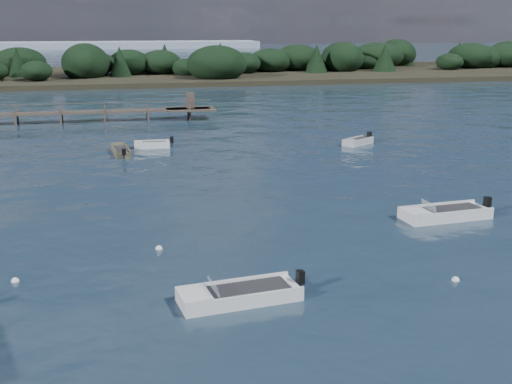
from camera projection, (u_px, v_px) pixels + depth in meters
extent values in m
plane|color=#162533|center=(146.00, 105.00, 77.28)|extent=(400.00, 400.00, 0.00)
cube|color=#A8ACAF|center=(358.00, 143.00, 52.79)|extent=(3.04, 2.61, 0.68)
cube|color=#A8ACAF|center=(350.00, 141.00, 51.91)|extent=(1.17, 1.26, 0.14)
cube|color=#252527|center=(360.00, 139.00, 52.87)|extent=(2.15, 1.89, 0.12)
cube|color=#A8ACAF|center=(363.00, 140.00, 52.34)|extent=(2.45, 1.75, 0.14)
cube|color=#A8ACAF|center=(353.00, 138.00, 53.03)|extent=(2.45, 1.75, 0.14)
cube|color=black|center=(369.00, 135.00, 53.83)|extent=(0.41, 0.42, 0.53)
cylinder|color=black|center=(369.00, 140.00, 53.95)|extent=(0.13, 0.13, 0.53)
cube|color=silver|center=(445.00, 216.00, 33.12)|extent=(4.74, 2.15, 0.72)
cube|color=silver|center=(416.00, 211.00, 32.51)|extent=(1.24, 1.66, 0.14)
cube|color=#252527|center=(452.00, 209.00, 33.14)|extent=(3.24, 1.67, 0.12)
cube|color=silver|center=(455.00, 213.00, 32.27)|extent=(4.59, 0.54, 0.14)
cube|color=silver|center=(437.00, 204.00, 33.76)|extent=(4.59, 0.54, 0.14)
cube|color=black|center=(487.00, 202.00, 33.71)|extent=(0.32, 0.37, 0.56)
cylinder|color=black|center=(486.00, 211.00, 33.84)|extent=(0.11, 0.11, 0.56)
cube|color=silver|center=(429.00, 206.00, 32.66)|extent=(0.27, 1.26, 0.43)
cube|color=silver|center=(239.00, 298.00, 23.37)|extent=(4.59, 2.21, 0.64)
cube|color=silver|center=(195.00, 295.00, 22.73)|extent=(1.24, 1.61, 0.13)
cube|color=#252527|center=(249.00, 289.00, 23.41)|extent=(3.15, 1.70, 0.11)
cube|color=silver|center=(246.00, 297.00, 22.57)|extent=(4.39, 0.68, 0.13)
cube|color=silver|center=(233.00, 281.00, 23.98)|extent=(4.39, 0.68, 0.13)
cube|color=black|center=(300.00, 277.00, 24.03)|extent=(0.30, 0.34, 0.51)
cylinder|color=black|center=(300.00, 288.00, 24.15)|extent=(0.10, 0.10, 0.51)
cube|color=silver|center=(214.00, 287.00, 22.90)|extent=(0.30, 1.20, 0.38)
cube|color=silver|center=(152.00, 146.00, 51.57)|extent=(2.82, 1.18, 0.65)
cube|color=silver|center=(138.00, 142.00, 51.28)|extent=(0.69, 1.02, 0.13)
cube|color=#252527|center=(155.00, 143.00, 51.54)|extent=(1.92, 0.94, 0.11)
cube|color=silver|center=(152.00, 143.00, 51.00)|extent=(2.80, 0.17, 0.13)
cube|color=silver|center=(152.00, 141.00, 51.95)|extent=(2.80, 0.17, 0.13)
cube|color=black|center=(172.00, 140.00, 51.74)|extent=(0.27, 0.32, 0.51)
cylinder|color=black|center=(172.00, 145.00, 51.86)|extent=(0.10, 0.10, 0.51)
cube|color=#6E6849|center=(121.00, 152.00, 49.31)|extent=(1.52, 4.18, 0.61)
cube|color=#6E6849|center=(118.00, 144.00, 50.65)|extent=(1.10, 1.08, 0.12)
cube|color=#252527|center=(121.00, 149.00, 48.94)|extent=(1.17, 2.86, 0.10)
cube|color=#6E6849|center=(114.00, 148.00, 49.07)|extent=(0.50, 4.08, 0.12)
cube|color=#6E6849|center=(127.00, 147.00, 49.37)|extent=(0.50, 4.08, 0.12)
cube|color=black|center=(124.00, 152.00, 47.14)|extent=(0.32, 0.27, 0.48)
cylinder|color=black|center=(124.00, 157.00, 47.25)|extent=(0.09, 0.09, 0.48)
sphere|color=silver|center=(455.00, 280.00, 25.20)|extent=(0.32, 0.32, 0.32)
sphere|color=silver|center=(15.00, 281.00, 25.10)|extent=(0.32, 0.32, 0.32)
sphere|color=silver|center=(122.00, 157.00, 47.89)|extent=(0.32, 0.32, 0.32)
sphere|color=silver|center=(159.00, 249.00, 28.67)|extent=(0.32, 0.32, 0.32)
cube|color=#493E36|center=(190.00, 109.00, 66.52)|extent=(5.00, 3.20, 0.18)
cube|color=#493E36|center=(190.00, 100.00, 66.29)|extent=(0.80, 0.80, 1.60)
cylinder|color=#493E36|center=(15.00, 121.00, 62.33)|extent=(0.20, 0.20, 2.20)
cylinder|color=#493E36|center=(18.00, 119.00, 63.94)|extent=(0.20, 0.20, 2.20)
cylinder|color=#493E36|center=(61.00, 120.00, 63.21)|extent=(0.20, 0.20, 2.20)
cylinder|color=#493E36|center=(62.00, 118.00, 64.82)|extent=(0.20, 0.20, 2.20)
cylinder|color=#493E36|center=(105.00, 119.00, 64.09)|extent=(0.20, 0.20, 2.20)
cylinder|color=#493E36|center=(105.00, 116.00, 65.70)|extent=(0.20, 0.20, 2.20)
cylinder|color=#493E36|center=(148.00, 117.00, 64.96)|extent=(0.20, 0.20, 2.20)
cylinder|color=#493E36|center=(147.00, 115.00, 66.58)|extent=(0.20, 0.20, 2.20)
cylinder|color=#493E36|center=(190.00, 116.00, 65.84)|extent=(0.20, 0.20, 2.20)
cylinder|color=#493E36|center=(188.00, 114.00, 67.45)|extent=(0.20, 0.20, 2.20)
cube|color=black|center=(270.00, 75.00, 120.18)|extent=(190.00, 40.00, 1.60)
ellipsoid|color=black|center=(270.00, 60.00, 119.45)|extent=(180.50, 36.00, 4.40)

